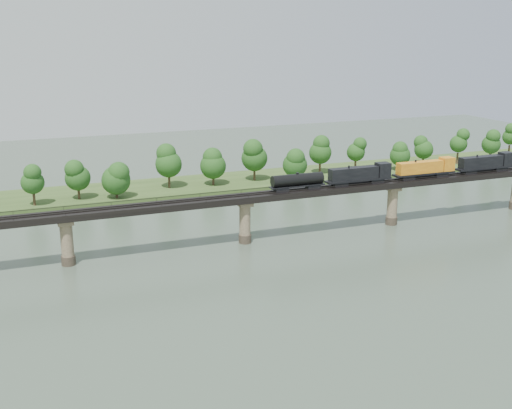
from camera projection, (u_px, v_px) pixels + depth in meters
name	position (u px, v px, depth m)	size (l,w,h in m)	color
ground	(299.00, 289.00, 123.37)	(400.00, 400.00, 0.00)	#374638
far_bank	(184.00, 187.00, 199.49)	(300.00, 24.00, 1.60)	#314A1D
bridge	(245.00, 220.00, 148.86)	(236.00, 30.00, 11.50)	#473A2D
bridge_superstructure	(245.00, 194.00, 147.18)	(220.00, 4.90, 0.75)	black
far_treeline	(160.00, 167.00, 190.46)	(289.06, 17.54, 13.60)	#382619
freight_train	(403.00, 171.00, 161.61)	(70.55, 2.75, 4.86)	black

